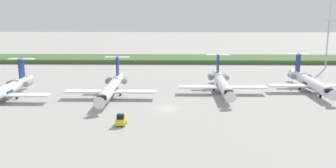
# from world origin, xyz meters

# --- Properties ---
(ground_plane) EXTENTS (500.00, 500.00, 0.00)m
(ground_plane) POSITION_xyz_m (0.00, 30.00, 0.00)
(ground_plane) COLOR #9E9B96
(grass_berm) EXTENTS (320.00, 20.00, 1.75)m
(grass_berm) POSITION_xyz_m (0.00, 76.79, 0.87)
(grass_berm) COLOR #426033
(grass_berm) RESTS_ON ground
(regional_jet_second) EXTENTS (22.81, 31.00, 9.00)m
(regional_jet_second) POSITION_xyz_m (-39.34, 6.35, 2.54)
(regional_jet_second) COLOR white
(regional_jet_second) RESTS_ON ground
(regional_jet_third) EXTENTS (22.81, 31.00, 9.00)m
(regional_jet_third) POSITION_xyz_m (-14.18, 10.52, 2.54)
(regional_jet_third) COLOR white
(regional_jet_third) RESTS_ON ground
(regional_jet_fourth) EXTENTS (22.81, 31.00, 9.00)m
(regional_jet_fourth) POSITION_xyz_m (14.28, 16.41, 2.54)
(regional_jet_fourth) COLOR white
(regional_jet_fourth) RESTS_ON ground
(regional_jet_fifth) EXTENTS (22.81, 31.00, 9.00)m
(regional_jet_fifth) POSITION_xyz_m (38.23, 18.57, 2.54)
(regional_jet_fifth) COLOR white
(regional_jet_fifth) RESTS_ON ground
(antenna_mast) EXTENTS (4.40, 0.50, 27.37)m
(antenna_mast) POSITION_xyz_m (57.99, 57.41, 11.29)
(antenna_mast) COLOR #B2B2B7
(antenna_mast) RESTS_ON ground
(baggage_tug) EXTENTS (1.72, 3.20, 2.30)m
(baggage_tug) POSITION_xyz_m (-8.54, -12.36, 1.00)
(baggage_tug) COLOR yellow
(baggage_tug) RESTS_ON ground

